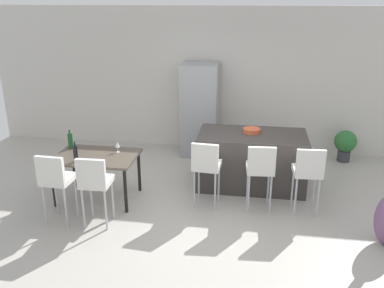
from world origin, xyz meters
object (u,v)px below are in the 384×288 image
at_px(bar_chair_middle, 260,167).
at_px(wine_glass_left, 117,145).
at_px(potted_plant, 345,143).
at_px(dining_table, 96,160).
at_px(bar_chair_right, 308,170).
at_px(fruit_bowl, 252,130).
at_px(bar_chair_left, 206,164).
at_px(wine_bottle_near, 70,141).
at_px(wine_bottle_far, 76,154).
at_px(dining_chair_far, 95,180).
at_px(kitchen_island, 251,160).
at_px(refrigerator, 200,110).
at_px(dining_chair_near, 55,178).

relative_size(bar_chair_middle, wine_glass_left, 6.03).
bearing_deg(wine_glass_left, potted_plant, 28.04).
xyz_separation_m(bar_chair_middle, dining_table, (-2.52, -0.02, -0.03)).
distance_m(bar_chair_right, fruit_bowl, 1.28).
bearing_deg(bar_chair_left, bar_chair_right, -0.00).
distance_m(wine_bottle_near, fruit_bowl, 2.97).
bearing_deg(bar_chair_middle, wine_bottle_far, -173.35).
bearing_deg(bar_chair_middle, potted_plant, 53.48).
bearing_deg(wine_glass_left, wine_bottle_far, -135.15).
bearing_deg(potted_plant, dining_chair_far, -141.93).
relative_size(bar_chair_middle, fruit_bowl, 3.63).
height_order(wine_bottle_far, potted_plant, wine_bottle_far).
relative_size(kitchen_island, wine_bottle_near, 5.59).
height_order(wine_bottle_far, refrigerator, refrigerator).
distance_m(dining_chair_far, wine_bottle_far, 0.71).
bearing_deg(bar_chair_right, bar_chair_left, 180.00).
bearing_deg(dining_chair_far, dining_table, 109.74).
xyz_separation_m(bar_chair_left, wine_bottle_near, (-2.23, 0.21, 0.17)).
distance_m(kitchen_island, potted_plant, 2.26).
height_order(bar_chair_left, wine_glass_left, bar_chair_left).
xyz_separation_m(bar_chair_right, fruit_bowl, (-0.84, 0.94, 0.26)).
bearing_deg(bar_chair_right, bar_chair_middle, 179.99).
height_order(bar_chair_middle, bar_chair_right, same).
xyz_separation_m(bar_chair_middle, wine_glass_left, (-2.23, 0.16, 0.17)).
height_order(bar_chair_right, potted_plant, bar_chair_right).
height_order(bar_chair_left, refrigerator, refrigerator).
bearing_deg(bar_chair_middle, refrigerator, 118.38).
relative_size(bar_chair_middle, dining_table, 0.84).
height_order(wine_bottle_near, wine_glass_left, wine_bottle_near).
relative_size(dining_table, wine_glass_left, 7.20).
bearing_deg(dining_chair_far, bar_chair_right, 15.61).
xyz_separation_m(bar_chair_right, potted_plant, (0.97, 2.23, -0.33)).
bearing_deg(refrigerator, dining_chair_near, -117.56).
distance_m(kitchen_island, wine_glass_left, 2.24).
distance_m(dining_chair_far, refrigerator, 3.23).
distance_m(kitchen_island, wine_bottle_far, 2.86).
bearing_deg(wine_glass_left, dining_table, -147.11).
bearing_deg(bar_chair_right, fruit_bowl, 131.85).
xyz_separation_m(kitchen_island, dining_chair_near, (-2.67, -1.67, 0.24)).
distance_m(fruit_bowl, potted_plant, 2.30).
bearing_deg(bar_chair_left, dining_table, -179.18).
relative_size(dining_chair_near, fruit_bowl, 3.63).
relative_size(kitchen_island, dining_table, 1.42).
height_order(wine_glass_left, potted_plant, wine_glass_left).
relative_size(bar_chair_middle, dining_chair_far, 1.00).
distance_m(dining_chair_far, wine_bottle_near, 1.31).
xyz_separation_m(bar_chair_right, dining_chair_near, (-3.49, -0.82, 0.00)).
height_order(dining_chair_near, refrigerator, refrigerator).
height_order(bar_chair_left, fruit_bowl, bar_chair_left).
relative_size(bar_chair_right, wine_glass_left, 6.03).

